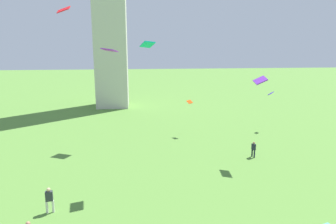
% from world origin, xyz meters
% --- Properties ---
extents(person_0, '(0.36, 0.48, 1.61)m').
position_xyz_m(person_0, '(5.97, 19.41, 0.91)').
color(person_0, '#1E2333').
rests_on(person_0, ground_plane).
extents(person_1, '(0.56, 0.34, 1.81)m').
position_xyz_m(person_1, '(-11.49, 10.59, 1.03)').
color(person_1, silver).
rests_on(person_1, ground_plane).
extents(kite_flying_0, '(0.91, 0.95, 0.49)m').
position_xyz_m(kite_flying_0, '(11.65, 29.23, 4.76)').
color(kite_flying_0, '#2F0CB6').
extents(kite_flying_1, '(1.04, 0.86, 0.67)m').
position_xyz_m(kite_flying_1, '(-11.30, 18.08, 13.89)').
color(kite_flying_1, red).
extents(kite_flying_2, '(1.18, 1.72, 0.73)m').
position_xyz_m(kite_flying_2, '(5.85, 18.55, 7.85)').
color(kite_flying_2, purple).
extents(kite_flying_3, '(1.22, 1.40, 0.57)m').
position_xyz_m(kite_flying_3, '(-4.59, 15.22, 11.14)').
color(kite_flying_3, '#06B2A6').
extents(kite_flying_4, '(0.74, 0.85, 0.37)m').
position_xyz_m(kite_flying_4, '(0.81, 27.76, 4.13)').
color(kite_flying_4, '#EE4106').
extents(kite_flying_5, '(1.91, 1.72, 0.48)m').
position_xyz_m(kite_flying_5, '(-8.37, 25.18, 10.43)').
color(kite_flying_5, '#9F27DE').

